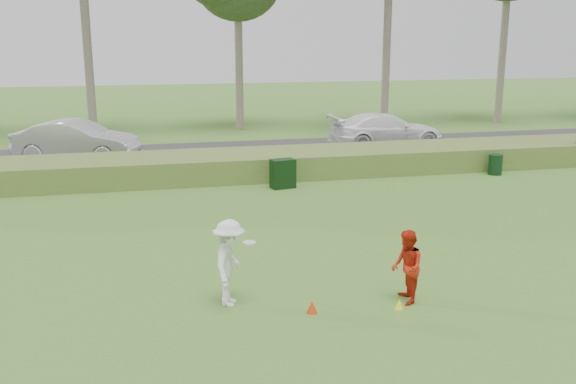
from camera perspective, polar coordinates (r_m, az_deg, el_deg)
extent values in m
plane|color=#3D7226|center=(13.45, 3.96, -9.38)|extent=(120.00, 120.00, 0.00)
cube|color=#526E2C|center=(24.56, -4.28, 2.42)|extent=(80.00, 3.00, 0.90)
cube|color=#2D2D2D|center=(29.50, -5.81, 3.48)|extent=(80.00, 6.00, 0.06)
cylinder|color=gray|center=(36.74, -4.43, 14.50)|extent=(0.44, 0.44, 11.50)
cylinder|color=gray|center=(36.97, 8.91, 16.32)|extent=(0.44, 0.44, 14.00)
cylinder|color=gray|center=(41.72, 18.81, 15.12)|extent=(0.44, 0.44, 13.50)
imported|color=white|center=(12.86, -5.22, -6.30)|extent=(1.02, 1.30, 1.76)
cylinder|color=white|center=(12.78, -3.48, -4.52)|extent=(0.27, 0.27, 0.03)
imported|color=red|center=(13.18, 10.52, -6.57)|extent=(0.67, 0.81, 1.51)
cone|color=red|center=(12.72, 2.15, -10.18)|extent=(0.22, 0.22, 0.24)
cone|color=yellow|center=(13.08, 9.86, -9.79)|extent=(0.18, 0.18, 0.20)
cube|color=black|center=(22.64, -0.46, 1.65)|extent=(0.91, 0.66, 1.03)
cylinder|color=black|center=(26.12, 17.95, 2.34)|extent=(0.69, 0.69, 0.79)
imported|color=silver|center=(28.67, -18.28, 4.35)|extent=(5.49, 3.46, 1.71)
imported|color=white|center=(31.06, 8.70, 5.46)|extent=(5.52, 2.31, 1.59)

